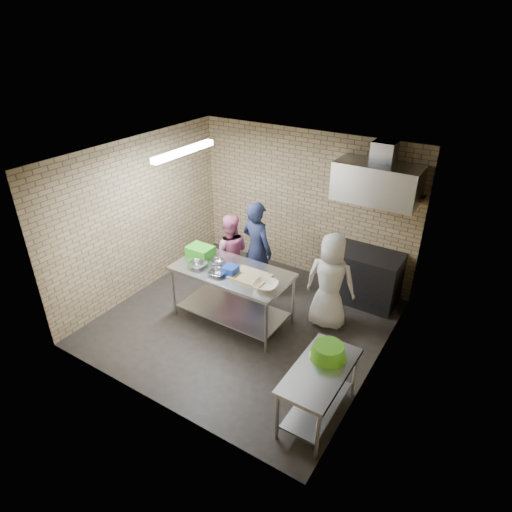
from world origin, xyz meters
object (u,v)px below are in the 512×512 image
at_px(prep_table, 232,295).
at_px(green_basin, 328,351).
at_px(bottle_green, 409,190).
at_px(woman_white, 330,282).
at_px(green_crate, 200,251).
at_px(blue_tub, 230,270).
at_px(woman_pink, 230,253).
at_px(man_navy, 257,249).
at_px(stove, 363,276).
at_px(side_counter, 318,393).

relative_size(prep_table, green_basin, 4.00).
xyz_separation_m(bottle_green, woman_white, (-0.66, -1.21, -1.23)).
bearing_deg(green_crate, blue_tub, -16.35).
relative_size(green_crate, woman_white, 0.26).
distance_m(prep_table, woman_white, 1.55).
bearing_deg(green_basin, woman_pink, 148.57).
height_order(prep_table, blue_tub, blue_tub).
xyz_separation_m(blue_tub, man_navy, (-0.16, 1.00, -0.13)).
xyz_separation_m(woman_pink, woman_white, (1.90, -0.02, 0.07)).
distance_m(stove, man_navy, 1.87).
xyz_separation_m(side_counter, green_basin, (-0.02, 0.25, 0.46)).
bearing_deg(man_navy, green_basin, 152.90).
xyz_separation_m(prep_table, woman_white, (1.34, 0.71, 0.33)).
relative_size(side_counter, green_basin, 2.61).
bearing_deg(bottle_green, woman_pink, -155.05).
height_order(stove, man_navy, man_navy).
distance_m(stove, green_basin, 2.57).
distance_m(side_counter, green_crate, 3.01).
bearing_deg(woman_white, green_basin, 104.27).
xyz_separation_m(side_counter, woman_pink, (-2.56, 1.80, 0.35)).
xyz_separation_m(side_counter, woman_white, (-0.66, 1.78, 0.41)).
height_order(side_counter, man_navy, man_navy).
xyz_separation_m(prep_table, green_basin, (1.98, -0.82, 0.37)).
xyz_separation_m(prep_table, man_navy, (-0.11, 0.90, 0.40)).
height_order(side_counter, green_crate, green_crate).
bearing_deg(blue_tub, green_crate, 163.65).
relative_size(green_basin, bottle_green, 3.07).
bearing_deg(side_counter, woman_pink, 144.85).
bearing_deg(green_basin, green_crate, 160.71).
bearing_deg(green_basin, blue_tub, 159.59).
bearing_deg(green_crate, green_basin, -19.29).
distance_m(bottle_green, man_navy, 2.61).
distance_m(blue_tub, green_basin, 2.06).
distance_m(green_basin, man_navy, 2.70).
bearing_deg(man_navy, woman_pink, 32.61).
relative_size(side_counter, woman_white, 0.76).
distance_m(green_basin, woman_pink, 2.98).
bearing_deg(woman_white, blue_tub, 23.76).
bearing_deg(prep_table, side_counter, -28.12).
height_order(blue_tub, green_basin, blue_tub).
bearing_deg(woman_pink, green_crate, 44.84).
xyz_separation_m(bottle_green, man_navy, (-2.10, -1.02, -1.16)).
xyz_separation_m(green_crate, man_navy, (0.59, 0.78, -0.15)).
bearing_deg(stove, prep_table, -132.59).
relative_size(blue_tub, woman_white, 0.13).
distance_m(side_counter, bottle_green, 3.41).
xyz_separation_m(green_crate, woman_white, (2.04, 0.59, -0.22)).
relative_size(prep_table, blue_tub, 9.00).
relative_size(green_crate, woman_pink, 0.28).
xyz_separation_m(stove, blue_tub, (-1.50, -1.78, 0.54)).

